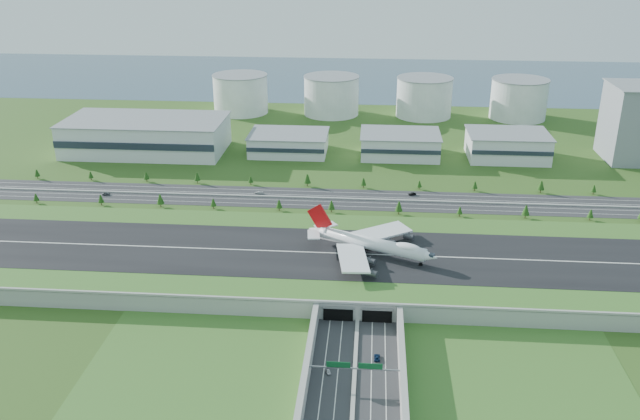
# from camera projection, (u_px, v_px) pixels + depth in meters

# --- Properties ---
(ground) EXTENTS (1200.00, 1200.00, 0.00)m
(ground) POSITION_uv_depth(u_px,v_px,m) (360.00, 269.00, 343.28)
(ground) COLOR #1D4A17
(ground) RESTS_ON ground
(airfield_deck) EXTENTS (520.00, 100.00, 9.20)m
(airfield_deck) POSITION_uv_depth(u_px,v_px,m) (361.00, 261.00, 341.62)
(airfield_deck) COLOR gray
(airfield_deck) RESTS_ON ground
(underpass_road) EXTENTS (38.80, 120.40, 8.00)m
(underpass_road) POSITION_uv_depth(u_px,v_px,m) (354.00, 384.00, 250.40)
(underpass_road) COLOR #28282B
(underpass_road) RESTS_ON ground
(sign_gantry_near) EXTENTS (38.70, 0.70, 9.80)m
(sign_gantry_near) POSITION_uv_depth(u_px,v_px,m) (354.00, 369.00, 253.08)
(sign_gantry_near) COLOR gray
(sign_gantry_near) RESTS_ON ground
(north_expressway) EXTENTS (560.00, 36.00, 0.12)m
(north_expressway) POSITION_uv_depth(u_px,v_px,m) (364.00, 200.00, 430.74)
(north_expressway) COLOR #28282B
(north_expressway) RESTS_ON ground
(tree_row) EXTENTS (502.23, 48.72, 8.45)m
(tree_row) POSITION_uv_depth(u_px,v_px,m) (400.00, 196.00, 424.52)
(tree_row) COLOR #3D2819
(tree_row) RESTS_ON ground
(hangar_west) EXTENTS (120.00, 60.00, 25.00)m
(hangar_west) POSITION_uv_depth(u_px,v_px,m) (146.00, 135.00, 521.51)
(hangar_west) COLOR silver
(hangar_west) RESTS_ON ground
(hangar_mid_a) EXTENTS (58.00, 42.00, 15.00)m
(hangar_mid_a) POSITION_uv_depth(u_px,v_px,m) (289.00, 143.00, 519.85)
(hangar_mid_a) COLOR silver
(hangar_mid_a) RESTS_ON ground
(hangar_mid_b) EXTENTS (58.00, 42.00, 17.00)m
(hangar_mid_b) POSITION_uv_depth(u_px,v_px,m) (400.00, 144.00, 513.15)
(hangar_mid_b) COLOR silver
(hangar_mid_b) RESTS_ON ground
(hangar_mid_c) EXTENTS (58.00, 42.00, 19.00)m
(hangar_mid_c) POSITION_uv_depth(u_px,v_px,m) (507.00, 146.00, 506.82)
(hangar_mid_c) COLOR silver
(hangar_mid_c) RESTS_ON ground
(office_tower) EXTENTS (46.00, 46.00, 55.00)m
(office_tower) POSITION_uv_depth(u_px,v_px,m) (640.00, 123.00, 497.48)
(office_tower) COLOR gray
(office_tower) RESTS_ON ground
(fuel_tank_a) EXTENTS (50.00, 50.00, 35.00)m
(fuel_tank_a) POSITION_uv_depth(u_px,v_px,m) (241.00, 94.00, 631.00)
(fuel_tank_a) COLOR silver
(fuel_tank_a) RESTS_ON ground
(fuel_tank_b) EXTENTS (50.00, 50.00, 35.00)m
(fuel_tank_b) POSITION_uv_depth(u_px,v_px,m) (331.00, 96.00, 624.68)
(fuel_tank_b) COLOR silver
(fuel_tank_b) RESTS_ON ground
(fuel_tank_c) EXTENTS (50.00, 50.00, 35.00)m
(fuel_tank_c) POSITION_uv_depth(u_px,v_px,m) (424.00, 97.00, 618.37)
(fuel_tank_c) COLOR silver
(fuel_tank_c) RESTS_ON ground
(fuel_tank_d) EXTENTS (50.00, 50.00, 35.00)m
(fuel_tank_d) POSITION_uv_depth(u_px,v_px,m) (519.00, 99.00, 612.05)
(fuel_tank_d) COLOR silver
(fuel_tank_d) RESTS_ON ground
(bay_water) EXTENTS (1200.00, 260.00, 0.06)m
(bay_water) POSITION_uv_depth(u_px,v_px,m) (371.00, 78.00, 785.33)
(bay_water) COLOR #324B5F
(bay_water) RESTS_ON ground
(boeing_747) EXTENTS (66.75, 61.66, 22.04)m
(boeing_747) POSITION_uv_depth(u_px,v_px,m) (371.00, 243.00, 337.81)
(boeing_747) COLOR white
(boeing_747) RESTS_ON airfield_deck
(car_0) EXTENTS (3.02, 4.35, 1.38)m
(car_0) POSITION_uv_depth(u_px,v_px,m) (328.00, 371.00, 261.98)
(car_0) COLOR silver
(car_0) RESTS_ON ground
(car_2) EXTENTS (2.42, 5.17, 1.43)m
(car_2) POSITION_uv_depth(u_px,v_px,m) (377.00, 357.00, 270.42)
(car_2) COLOR #0C1E3C
(car_2) RESTS_ON ground
(car_4) EXTENTS (5.37, 3.29, 1.71)m
(car_4) POSITION_uv_depth(u_px,v_px,m) (106.00, 194.00, 437.95)
(car_4) COLOR #5C5D61
(car_4) RESTS_ON ground
(car_5) EXTENTS (5.21, 3.28, 1.62)m
(car_5) POSITION_uv_depth(u_px,v_px,m) (412.00, 194.00, 437.92)
(car_5) COLOR black
(car_5) RESTS_ON ground
(car_7) EXTENTS (5.62, 2.57, 1.59)m
(car_7) POSITION_uv_depth(u_px,v_px,m) (259.00, 192.00, 440.35)
(car_7) COLOR silver
(car_7) RESTS_ON ground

